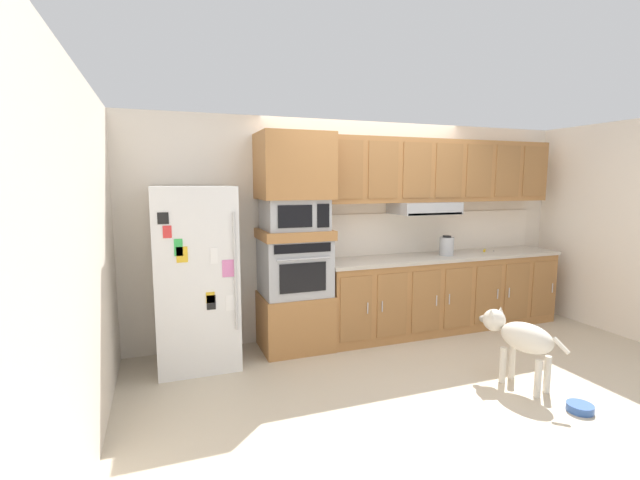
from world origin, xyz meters
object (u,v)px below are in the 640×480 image
object	(u,v)px
built_in_oven	(295,267)
dog	(519,337)
microwave	(294,214)
refrigerator	(195,277)
electric_kettle	(447,246)
dog_food_bowl	(580,407)
screwdriver	(485,250)

from	to	relation	value
built_in_oven	dog	xyz separation A→B (m)	(1.61, -1.52, -0.46)
microwave	built_in_oven	bearing A→B (deg)	179.23
microwave	dog	xyz separation A→B (m)	(1.61, -1.52, -1.02)
refrigerator	electric_kettle	size ratio (longest dim) A/B	7.33
microwave	electric_kettle	xyz separation A→B (m)	(1.89, -0.05, -0.43)
refrigerator	dog	world-z (taller)	refrigerator
refrigerator	built_in_oven	bearing A→B (deg)	3.76
dog	dog_food_bowl	size ratio (longest dim) A/B	4.26
built_in_oven	screwdriver	distance (m)	2.54
built_in_oven	screwdriver	world-z (taller)	built_in_oven
electric_kettle	dog_food_bowl	distance (m)	2.27
built_in_oven	dog_food_bowl	world-z (taller)	built_in_oven
refrigerator	microwave	bearing A→B (deg)	3.76
refrigerator	screwdriver	xyz separation A→B (m)	(3.57, 0.09, 0.05)
refrigerator	screwdriver	size ratio (longest dim) A/B	10.45
dog	refrigerator	bearing A→B (deg)	48.40
screwdriver	dog	size ratio (longest dim) A/B	0.20
dog	electric_kettle	bearing A→B (deg)	-23.67
microwave	dog	size ratio (longest dim) A/B	0.76
refrigerator	electric_kettle	world-z (taller)	refrigerator
electric_kettle	dog_food_bowl	bearing A→B (deg)	-94.94
electric_kettle	dog	xyz separation A→B (m)	(-0.29, -1.48, -0.59)
dog	built_in_oven	bearing A→B (deg)	33.85
microwave	dog	world-z (taller)	microwave
microwave	screwdriver	xyz separation A→B (m)	(2.54, 0.02, -0.53)
built_in_oven	screwdriver	xyz separation A→B (m)	(2.54, 0.02, 0.03)
screwdriver	electric_kettle	world-z (taller)	electric_kettle
electric_kettle	dog	distance (m)	1.62
built_in_oven	dog	distance (m)	2.26
screwdriver	dog_food_bowl	size ratio (longest dim) A/B	0.84
refrigerator	dog	bearing A→B (deg)	-28.86
microwave	screwdriver	world-z (taller)	microwave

